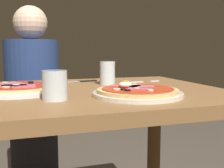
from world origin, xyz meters
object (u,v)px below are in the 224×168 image
water_glass_far (55,87)px  knife (80,81)px  pizza_across_left (18,89)px  diner_person (33,109)px  dining_table (82,128)px  water_glass_near (107,75)px  pizza_foreground (137,92)px  fork (141,82)px

water_glass_far → knife: water_glass_far is taller
pizza_across_left → diner_person: (0.07, 0.74, -0.23)m
pizza_across_left → diner_person: bearing=84.2°
dining_table → pizza_across_left: size_ratio=3.35×
pizza_across_left → water_glass_near: (0.36, 0.10, 0.03)m
dining_table → pizza_across_left: pizza_across_left is taller
dining_table → pizza_foreground: bearing=-50.8°
water_glass_far → pizza_across_left: bearing=117.6°
knife → diner_person: size_ratio=0.17×
pizza_foreground → water_glass_near: size_ratio=2.94×
pizza_foreground → water_glass_far: 0.26m
pizza_foreground → fork: pizza_foreground is taller
pizza_across_left → knife: 0.35m
dining_table → diner_person: (-0.15, 0.76, -0.07)m
pizza_foreground → water_glass_far: (-0.26, 0.00, 0.03)m
fork → knife: size_ratio=0.81×
dining_table → pizza_foreground: 0.27m
fork → water_glass_far: bearing=-141.5°
pizza_foreground → pizza_across_left: size_ratio=0.93×
dining_table → diner_person: size_ratio=0.88×
water_glass_near → fork: 0.18m
dining_table → pizza_foreground: pizza_foreground is taller
water_glass_near → diner_person: diner_person is taller
water_glass_far → diner_person: bearing=91.8°
dining_table → knife: bearing=80.5°
dining_table → water_glass_far: water_glass_far is taller
pizza_foreground → diner_person: size_ratio=0.24×
water_glass_far → fork: 0.54m
dining_table → fork: size_ratio=6.58×
fork → pizza_foreground: bearing=-115.6°
water_glass_far → dining_table: bearing=55.8°
pizza_foreground → knife: bearing=103.2°
pizza_foreground → knife: (-0.10, 0.43, -0.01)m
water_glass_far → diner_person: 0.97m
fork → knife: bearing=161.4°
water_glass_far → knife: bearing=69.5°
pizza_across_left → water_glass_far: size_ratio=3.55×
diner_person → water_glass_far: bearing=91.8°
pizza_across_left → water_glass_near: 0.37m
water_glass_near → pizza_across_left: bearing=-164.0°
water_glass_far → diner_person: (-0.03, 0.93, -0.25)m
knife → fork: bearing=-18.6°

